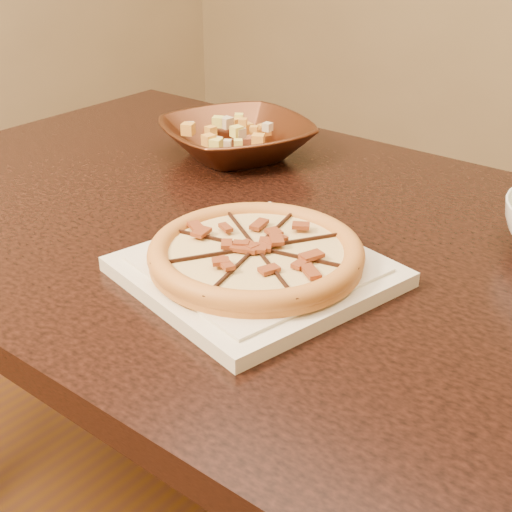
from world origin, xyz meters
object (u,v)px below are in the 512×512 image
(dining_table, at_px, (254,288))
(bronze_bowl, at_px, (237,139))
(plate, at_px, (256,270))
(pizza, at_px, (256,253))

(dining_table, relative_size, bronze_bowl, 5.19)
(dining_table, xyz_separation_m, bronze_bowl, (-0.19, 0.18, 0.14))
(plate, relative_size, bronze_bowl, 1.29)
(dining_table, relative_size, plate, 4.01)
(dining_table, height_order, pizza, pizza)
(dining_table, xyz_separation_m, plate, (0.11, -0.13, 0.13))
(plate, xyz_separation_m, bronze_bowl, (-0.30, 0.31, 0.02))
(dining_table, height_order, bronze_bowl, bronze_bowl)
(pizza, distance_m, bronze_bowl, 0.43)
(dining_table, distance_m, bronze_bowl, 0.30)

